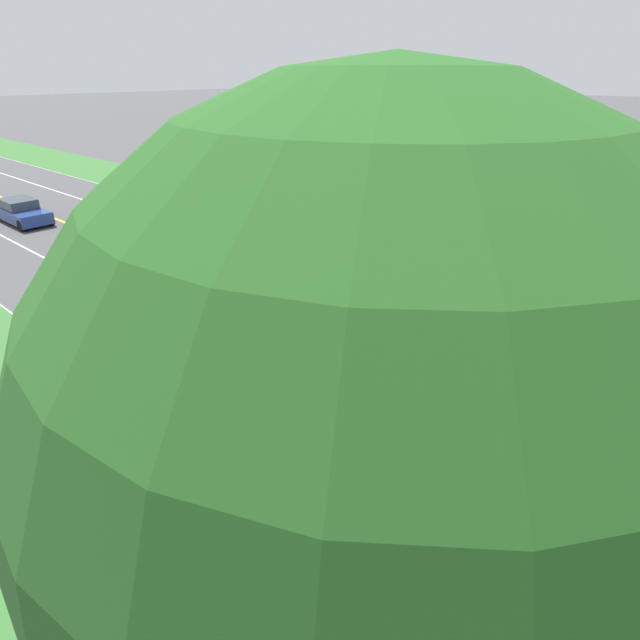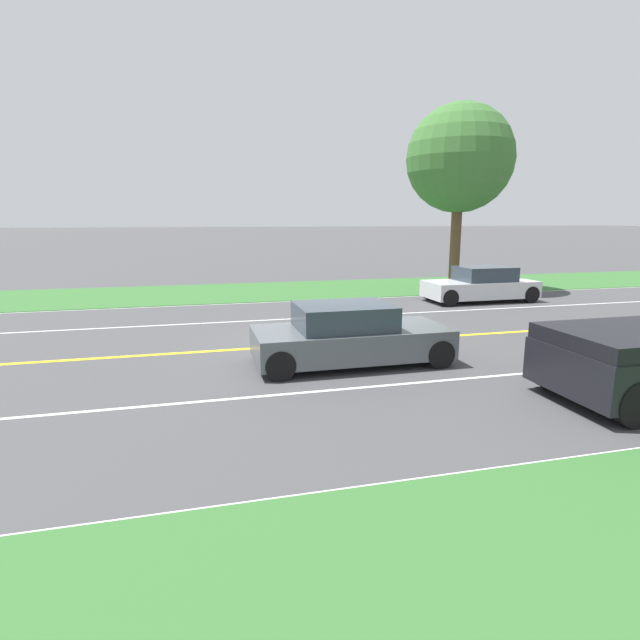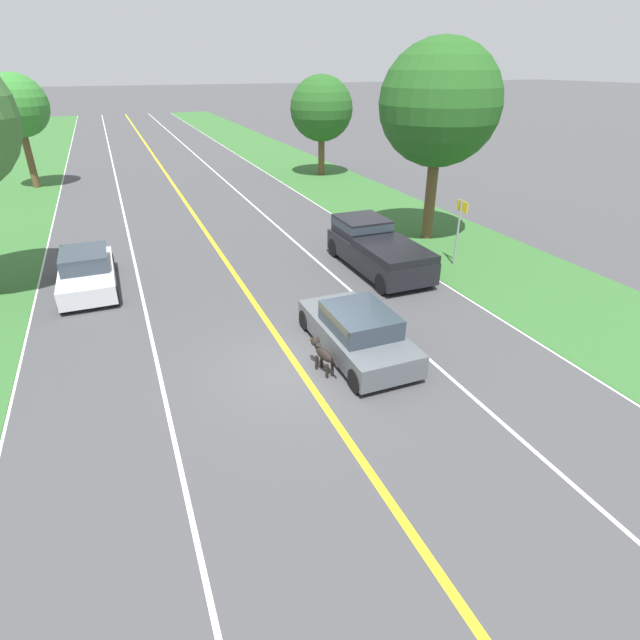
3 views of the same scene
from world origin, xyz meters
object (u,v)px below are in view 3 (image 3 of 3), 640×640
at_px(roadside_tree_right_near, 440,104).
at_px(dog, 322,353).
at_px(pickup_truck, 376,247).
at_px(roadside_tree_left_far, 16,106).
at_px(street_sign, 459,225).
at_px(ego_car, 357,332).
at_px(roadside_tree_right_far, 321,109).
at_px(oncoming_car, 87,272).

bearing_deg(roadside_tree_right_near, dog, -135.79).
bearing_deg(dog, pickup_truck, 40.78).
relative_size(roadside_tree_left_far, street_sign, 2.59).
relative_size(ego_car, roadside_tree_left_far, 0.63).
xyz_separation_m(pickup_truck, roadside_tree_right_far, (5.11, 17.99, 3.59)).
distance_m(roadside_tree_left_far, street_sign, 28.03).
xyz_separation_m(ego_car, oncoming_car, (-7.00, 7.70, 0.01)).
height_order(dog, pickup_truck, pickup_truck).
xyz_separation_m(ego_car, dog, (-1.28, -0.53, -0.08)).
bearing_deg(roadside_tree_right_far, ego_car, -110.15).
relative_size(ego_car, dog, 3.46).
height_order(pickup_truck, roadside_tree_right_far, roadside_tree_right_far).
distance_m(ego_car, street_sign, 8.19).
height_order(dog, roadside_tree_right_far, roadside_tree_right_far).
xyz_separation_m(ego_car, roadside_tree_right_far, (8.65, 23.57, 3.84)).
bearing_deg(roadside_tree_right_far, oncoming_car, -134.59).
bearing_deg(oncoming_car, ego_car, 132.29).
bearing_deg(pickup_truck, street_sign, -16.56).
bearing_deg(roadside_tree_right_far, dog, -112.39).
xyz_separation_m(roadside_tree_right_near, street_sign, (-0.92, -3.43, -4.10)).
bearing_deg(roadside_tree_right_near, pickup_truck, -148.25).
distance_m(roadside_tree_right_far, street_sign, 19.23).
distance_m(dog, roadside_tree_right_near, 13.41).
xyz_separation_m(roadside_tree_left_far, street_sign, (16.88, -22.13, -3.29)).
distance_m(roadside_tree_right_near, roadside_tree_right_far, 15.58).
distance_m(pickup_truck, roadside_tree_right_far, 19.04).
height_order(pickup_truck, street_sign, street_sign).
distance_m(oncoming_car, roadside_tree_left_far, 19.83).
relative_size(ego_car, roadside_tree_right_near, 0.52).
bearing_deg(dog, street_sign, 22.16).
distance_m(oncoming_car, roadside_tree_right_near, 15.46).
xyz_separation_m(roadside_tree_right_far, street_sign, (-1.99, -18.92, -2.81)).
relative_size(ego_car, pickup_truck, 0.82).
relative_size(pickup_truck, roadside_tree_right_far, 0.79).
xyz_separation_m(pickup_truck, roadside_tree_left_far, (-13.76, 21.20, 4.07)).
xyz_separation_m(oncoming_car, roadside_tree_right_near, (14.58, 0.39, 5.12)).
xyz_separation_m(dog, pickup_truck, (4.82, 6.12, 0.33)).
bearing_deg(oncoming_car, roadside_tree_right_far, -134.59).
bearing_deg(pickup_truck, roadside_tree_left_far, 122.98).
bearing_deg(ego_car, roadside_tree_left_far, 110.89).
bearing_deg(dog, roadside_tree_right_near, 33.21).
relative_size(dog, roadside_tree_right_near, 0.15).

